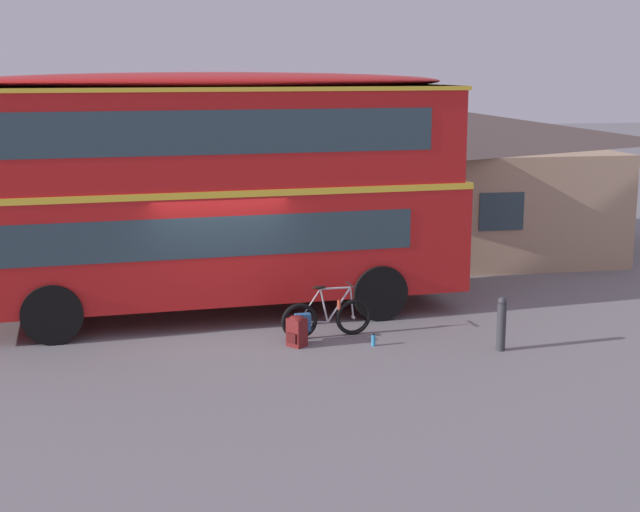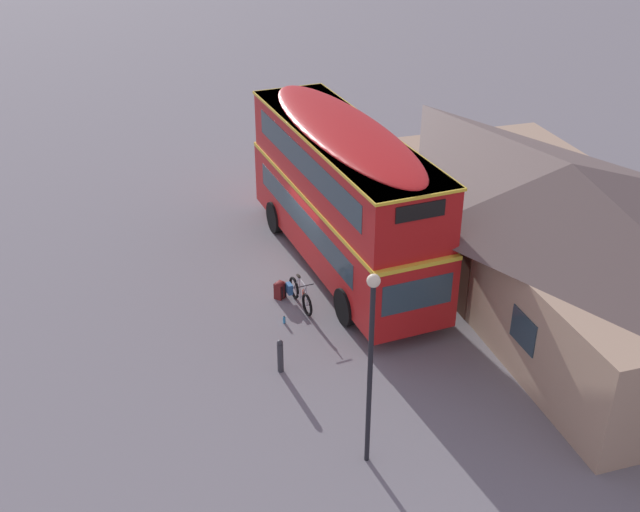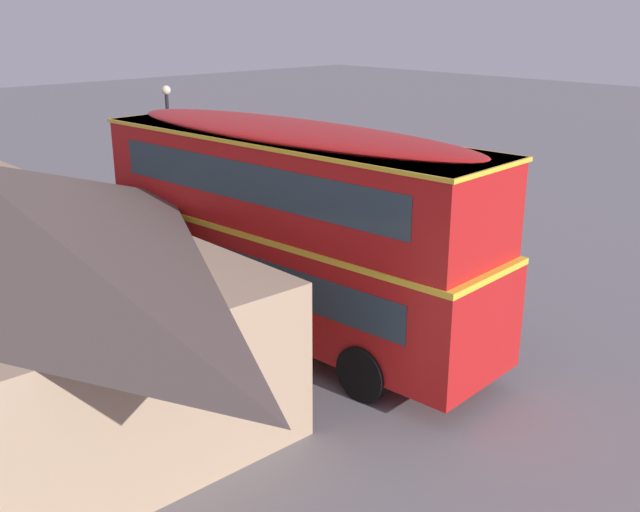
{
  "view_description": "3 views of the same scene",
  "coord_description": "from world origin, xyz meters",
  "px_view_note": "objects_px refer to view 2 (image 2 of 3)",
  "views": [
    {
      "loc": [
        -1.39,
        -16.83,
        4.86
      ],
      "look_at": [
        1.84,
        -0.34,
        1.4
      ],
      "focal_mm": 51.33,
      "sensor_mm": 36.0,
      "label": 1
    },
    {
      "loc": [
        20.37,
        -6.33,
        12.38
      ],
      "look_at": [
        2.33,
        -0.51,
        1.87
      ],
      "focal_mm": 43.5,
      "sensor_mm": 36.0,
      "label": 2
    },
    {
      "loc": [
        -11.71,
        11.04,
        7.02
      ],
      "look_at": [
        -0.58,
        0.56,
        1.89
      ],
      "focal_mm": 41.45,
      "sensor_mm": 36.0,
      "label": 3
    }
  ],
  "objects_px": {
    "backpack_on_ground": "(280,289)",
    "street_lamp": "(371,352)",
    "double_decker_bus": "(342,191)",
    "touring_bicycle": "(299,294)",
    "kerb_bollard": "(280,355)",
    "water_bottle_blue_sports": "(284,320)"
  },
  "relations": [
    {
      "from": "backpack_on_ground",
      "to": "street_lamp",
      "type": "height_order",
      "value": "street_lamp"
    },
    {
      "from": "double_decker_bus",
      "to": "street_lamp",
      "type": "distance_m",
      "value": 8.76
    },
    {
      "from": "street_lamp",
      "to": "double_decker_bus",
      "type": "bearing_deg",
      "value": 164.48
    },
    {
      "from": "touring_bicycle",
      "to": "backpack_on_ground",
      "type": "relative_size",
      "value": 3.06
    },
    {
      "from": "double_decker_bus",
      "to": "kerb_bollard",
      "type": "height_order",
      "value": "double_decker_bus"
    },
    {
      "from": "touring_bicycle",
      "to": "backpack_on_ground",
      "type": "distance_m",
      "value": 0.72
    },
    {
      "from": "backpack_on_ground",
      "to": "water_bottle_blue_sports",
      "type": "bearing_deg",
      "value": -10.4
    },
    {
      "from": "touring_bicycle",
      "to": "double_decker_bus",
      "type": "bearing_deg",
      "value": 133.24
    },
    {
      "from": "touring_bicycle",
      "to": "water_bottle_blue_sports",
      "type": "distance_m",
      "value": 1.06
    },
    {
      "from": "touring_bicycle",
      "to": "backpack_on_ground",
      "type": "bearing_deg",
      "value": -143.34
    },
    {
      "from": "kerb_bollard",
      "to": "street_lamp",
      "type": "bearing_deg",
      "value": 14.84
    },
    {
      "from": "touring_bicycle",
      "to": "kerb_bollard",
      "type": "height_order",
      "value": "touring_bicycle"
    },
    {
      "from": "street_lamp",
      "to": "kerb_bollard",
      "type": "height_order",
      "value": "street_lamp"
    },
    {
      "from": "double_decker_bus",
      "to": "water_bottle_blue_sports",
      "type": "distance_m",
      "value": 4.5
    },
    {
      "from": "water_bottle_blue_sports",
      "to": "double_decker_bus",
      "type": "bearing_deg",
      "value": 134.8
    },
    {
      "from": "double_decker_bus",
      "to": "water_bottle_blue_sports",
      "type": "relative_size",
      "value": 44.57
    },
    {
      "from": "double_decker_bus",
      "to": "street_lamp",
      "type": "relative_size",
      "value": 2.11
    },
    {
      "from": "touring_bicycle",
      "to": "water_bottle_blue_sports",
      "type": "xyz_separation_m",
      "value": [
        0.77,
        -0.67,
        -0.26
      ]
    },
    {
      "from": "water_bottle_blue_sports",
      "to": "kerb_bollard",
      "type": "xyz_separation_m",
      "value": [
        2.12,
        -0.69,
        0.39
      ]
    },
    {
      "from": "street_lamp",
      "to": "water_bottle_blue_sports",
      "type": "bearing_deg",
      "value": -177.13
    },
    {
      "from": "backpack_on_ground",
      "to": "kerb_bollard",
      "type": "distance_m",
      "value": 3.6
    },
    {
      "from": "water_bottle_blue_sports",
      "to": "street_lamp",
      "type": "height_order",
      "value": "street_lamp"
    }
  ]
}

